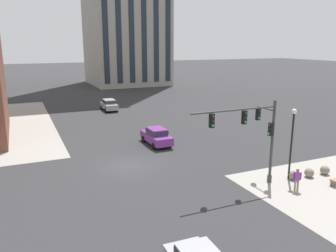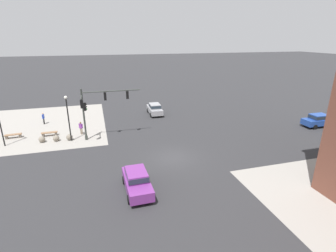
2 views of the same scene
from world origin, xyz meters
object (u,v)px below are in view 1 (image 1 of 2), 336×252
(bollard_sphere_curb_a, at_px, (294,175))
(bollard_sphere_curb_b, at_px, (309,173))
(pedestrian_at_curb, at_px, (297,179))
(car_main_northbound_far, at_px, (156,136))
(car_cross_eastbound, at_px, (109,104))
(street_lamp_corner_near, at_px, (292,136))
(traffic_signal_main, at_px, (256,130))
(bollard_sphere_curb_c, at_px, (325,170))

(bollard_sphere_curb_a, bearing_deg, bollard_sphere_curb_b, -2.91)
(bollard_sphere_curb_a, height_order, pedestrian_at_curb, pedestrian_at_curb)
(car_main_northbound_far, distance_m, car_cross_eastbound, 19.24)
(street_lamp_corner_near, bearing_deg, car_main_northbound_far, 114.91)
(car_cross_eastbound, bearing_deg, traffic_signal_main, -85.44)
(traffic_signal_main, xyz_separation_m, car_cross_eastbound, (-2.47, 30.99, -3.04))
(street_lamp_corner_near, bearing_deg, bollard_sphere_curb_b, -12.61)
(bollard_sphere_curb_a, height_order, bollard_sphere_curb_b, same)
(bollard_sphere_curb_c, bearing_deg, traffic_signal_main, 172.58)
(bollard_sphere_curb_a, relative_size, car_main_northbound_far, 0.16)
(street_lamp_corner_near, relative_size, car_cross_eastbound, 1.19)
(bollard_sphere_curb_b, bearing_deg, bollard_sphere_curb_a, 177.09)
(bollard_sphere_curb_c, bearing_deg, car_cross_eastbound, 105.12)
(pedestrian_at_curb, distance_m, street_lamp_corner_near, 3.23)
(traffic_signal_main, relative_size, car_cross_eastbound, 1.51)
(bollard_sphere_curb_b, height_order, car_cross_eastbound, car_cross_eastbound)
(pedestrian_at_curb, height_order, car_cross_eastbound, car_cross_eastbound)
(bollard_sphere_curb_c, bearing_deg, street_lamp_corner_near, 171.83)
(bollard_sphere_curb_b, height_order, street_lamp_corner_near, street_lamp_corner_near)
(car_main_northbound_far, bearing_deg, traffic_signal_main, -77.30)
(bollard_sphere_curb_a, xyz_separation_m, street_lamp_corner_near, (-0.20, 0.29, 2.96))
(bollard_sphere_curb_c, distance_m, street_lamp_corner_near, 4.35)
(bollard_sphere_curb_a, xyz_separation_m, car_main_northbound_far, (-5.82, 12.40, 0.57))
(street_lamp_corner_near, relative_size, car_main_northbound_far, 1.19)
(bollard_sphere_curb_b, height_order, car_main_northbound_far, car_main_northbound_far)
(bollard_sphere_curb_a, distance_m, car_main_northbound_far, 13.71)
(bollard_sphere_curb_c, bearing_deg, bollard_sphere_curb_a, 176.94)
(traffic_signal_main, relative_size, street_lamp_corner_near, 1.26)
(street_lamp_corner_near, bearing_deg, traffic_signal_main, 173.38)
(pedestrian_at_curb, bearing_deg, bollard_sphere_curb_a, 51.07)
(bollard_sphere_curb_a, distance_m, pedestrian_at_curb, 2.10)
(bollard_sphere_curb_b, bearing_deg, car_cross_eastbound, 102.60)
(bollard_sphere_curb_b, xyz_separation_m, street_lamp_corner_near, (-1.64, 0.37, 2.96))
(bollard_sphere_curb_a, bearing_deg, bollard_sphere_curb_c, -3.06)
(bollard_sphere_curb_a, distance_m, bollard_sphere_curb_b, 1.45)
(traffic_signal_main, bearing_deg, bollard_sphere_curb_c, -7.42)
(traffic_signal_main, height_order, bollard_sphere_curb_a, traffic_signal_main)
(car_main_northbound_far, height_order, car_cross_eastbound, same)
(traffic_signal_main, bearing_deg, pedestrian_at_curb, -49.44)
(bollard_sphere_curb_c, xyz_separation_m, pedestrian_at_curb, (-4.22, -1.42, 0.55))
(car_cross_eastbound, bearing_deg, car_main_northbound_far, -90.53)
(car_main_northbound_far, bearing_deg, pedestrian_at_curb, -71.98)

